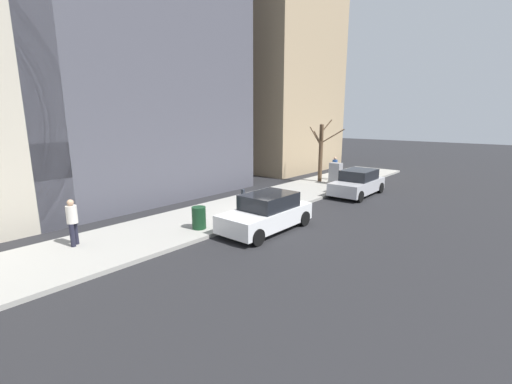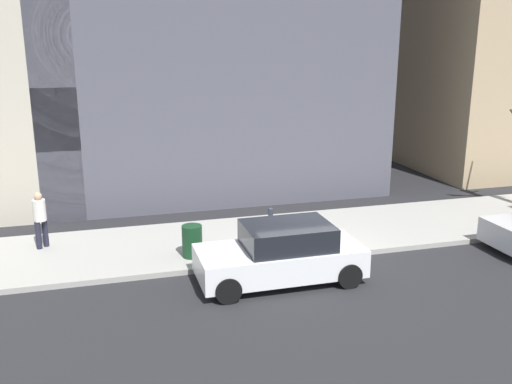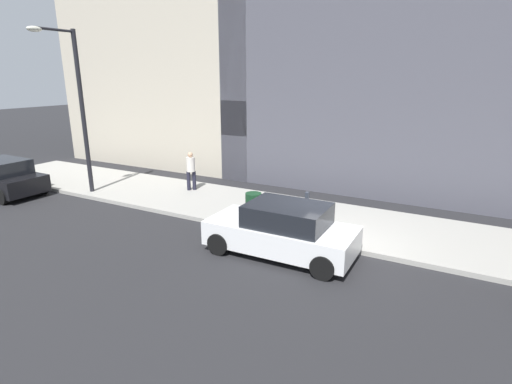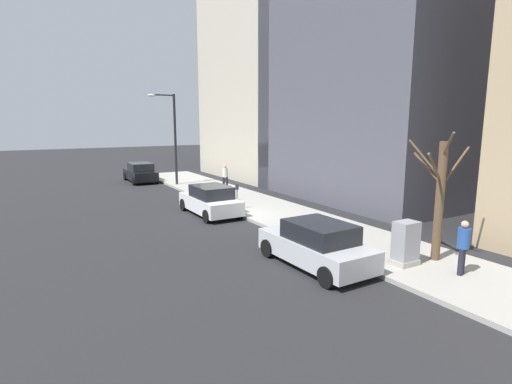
# 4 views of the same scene
# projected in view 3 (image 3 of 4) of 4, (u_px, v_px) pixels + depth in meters

# --- Properties ---
(ground_plane) EXTENTS (120.00, 120.00, 0.00)m
(ground_plane) POSITION_uv_depth(u_px,v_px,m) (333.00, 249.00, 11.76)
(ground_plane) COLOR #232326
(sidewalk) EXTENTS (4.00, 36.00, 0.15)m
(sidewalk) POSITION_uv_depth(u_px,v_px,m) (351.00, 225.00, 13.42)
(sidewalk) COLOR #9E9B93
(sidewalk) RESTS_ON ground
(parked_car_white) EXTENTS (1.94, 4.21, 1.52)m
(parked_car_white) POSITION_uv_depth(u_px,v_px,m) (282.00, 230.00, 11.23)
(parked_car_white) COLOR white
(parked_car_white) RESTS_ON ground
(parked_car_black) EXTENTS (1.97, 4.22, 1.52)m
(parked_car_black) POSITION_uv_depth(u_px,v_px,m) (1.00, 177.00, 17.05)
(parked_car_black) COLOR black
(parked_car_black) RESTS_ON ground
(parking_meter) EXTENTS (0.14, 0.10, 1.35)m
(parking_meter) POSITION_uv_depth(u_px,v_px,m) (307.00, 208.00, 12.33)
(parking_meter) COLOR slate
(parking_meter) RESTS_ON sidewalk
(streetlamp) EXTENTS (1.97, 0.32, 6.50)m
(streetlamp) POSITION_uv_depth(u_px,v_px,m) (75.00, 99.00, 15.83)
(streetlamp) COLOR black
(streetlamp) RESTS_ON sidewalk
(trash_bin) EXTENTS (0.56, 0.56, 0.90)m
(trash_bin) POSITION_uv_depth(u_px,v_px,m) (253.00, 206.00, 13.79)
(trash_bin) COLOR #14381E
(trash_bin) RESTS_ON sidewalk
(pedestrian_midblock) EXTENTS (0.36, 0.36, 1.66)m
(pedestrian_midblock) POSITION_uv_depth(u_px,v_px,m) (191.00, 169.00, 17.08)
(pedestrian_midblock) COLOR #1E1E2D
(pedestrian_midblock) RESTS_ON sidewalk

